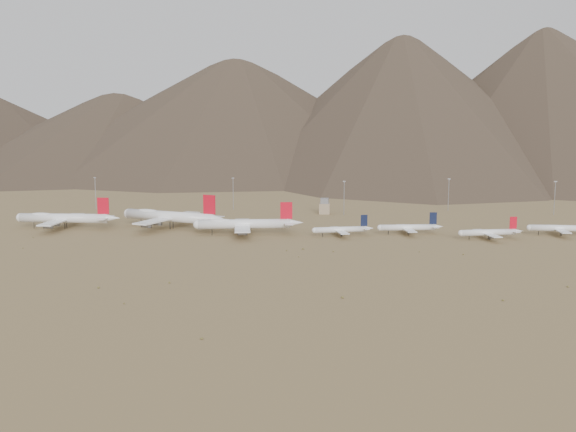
# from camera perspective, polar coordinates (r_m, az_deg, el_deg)

# --- Properties ---
(ground) EXTENTS (3000.00, 3000.00, 0.00)m
(ground) POSITION_cam_1_polar(r_m,az_deg,el_deg) (375.30, -2.28, -2.28)
(ground) COLOR #9B7E50
(ground) RESTS_ON ground
(mountain_ridge) EXTENTS (4400.00, 1000.00, 300.00)m
(mountain_ridge) POSITION_cam_1_polar(r_m,az_deg,el_deg) (1268.70, 3.83, 11.90)
(mountain_ridge) COLOR #4D3F2E
(mountain_ridge) RESTS_ON ground
(widebody_west) EXTENTS (70.03, 53.69, 20.79)m
(widebody_west) POSITION_cam_1_polar(r_m,az_deg,el_deg) (443.80, -19.28, -0.17)
(widebody_west) COLOR white
(widebody_west) RESTS_ON ground
(widebody_centre) EXTENTS (76.64, 61.01, 23.66)m
(widebody_centre) POSITION_cam_1_polar(r_m,az_deg,el_deg) (426.41, -10.44, -0.03)
(widebody_centre) COLOR white
(widebody_centre) RESTS_ON ground
(widebody_east) EXTENTS (67.55, 52.82, 20.25)m
(widebody_east) POSITION_cam_1_polar(r_m,az_deg,el_deg) (396.66, -3.87, -0.70)
(widebody_east) COLOR white
(widebody_east) RESTS_ON ground
(narrowbody_a) EXTENTS (37.86, 28.08, 12.86)m
(narrowbody_a) POSITION_cam_1_polar(r_m,az_deg,el_deg) (393.28, 4.83, -1.20)
(narrowbody_a) COLOR white
(narrowbody_a) RESTS_ON ground
(narrowbody_b) EXTENTS (41.35, 30.21, 13.76)m
(narrowbody_b) POSITION_cam_1_polar(r_m,az_deg,el_deg) (405.14, 10.73, -1.00)
(narrowbody_b) COLOR white
(narrowbody_b) RESTS_ON ground
(narrowbody_c) EXTENTS (39.84, 29.40, 13.42)m
(narrowbody_c) POSITION_cam_1_polar(r_m,az_deg,el_deg) (399.09, 17.51, -1.39)
(narrowbody_c) COLOR white
(narrowbody_c) RESTS_ON ground
(narrowbody_d) EXTENTS (43.56, 31.10, 14.37)m
(narrowbody_d) POSITION_cam_1_polar(r_m,az_deg,el_deg) (428.42, 23.16, -1.00)
(narrowbody_d) COLOR white
(narrowbody_d) RESTS_ON ground
(control_tower) EXTENTS (8.00, 8.00, 12.00)m
(control_tower) POSITION_cam_1_polar(r_m,az_deg,el_deg) (489.62, 3.27, 0.81)
(control_tower) COLOR gray
(control_tower) RESTS_ON ground
(mast_far_west) EXTENTS (2.00, 0.60, 25.70)m
(mast_far_west) POSITION_cam_1_polar(r_m,az_deg,el_deg) (539.13, -16.75, 2.11)
(mast_far_west) COLOR gray
(mast_far_west) RESTS_ON ground
(mast_west) EXTENTS (2.00, 0.60, 25.70)m
(mast_west) POSITION_cam_1_polar(r_m,az_deg,el_deg) (513.61, -4.90, 2.14)
(mast_west) COLOR gray
(mast_west) RESTS_ON ground
(mast_centre) EXTENTS (2.00, 0.60, 25.70)m
(mast_centre) POSITION_cam_1_polar(r_m,az_deg,el_deg) (484.15, 5.01, 1.77)
(mast_centre) COLOR gray
(mast_centre) RESTS_ON ground
(mast_east) EXTENTS (2.00, 0.60, 25.70)m
(mast_east) POSITION_cam_1_polar(r_m,az_deg,el_deg) (519.83, 14.08, 2.00)
(mast_east) COLOR gray
(mast_east) RESTS_ON ground
(mast_far_east) EXTENTS (2.00, 0.60, 25.70)m
(mast_far_east) POSITION_cam_1_polar(r_m,az_deg,el_deg) (522.16, 22.63, 1.64)
(mast_far_east) COLOR gray
(mast_far_east) RESTS_ON ground
(desert_scrub) EXTENTS (444.38, 176.46, 0.98)m
(desert_scrub) POSITION_cam_1_polar(r_m,az_deg,el_deg) (286.35, -1.99, -5.53)
(desert_scrub) COLOR brown
(desert_scrub) RESTS_ON ground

